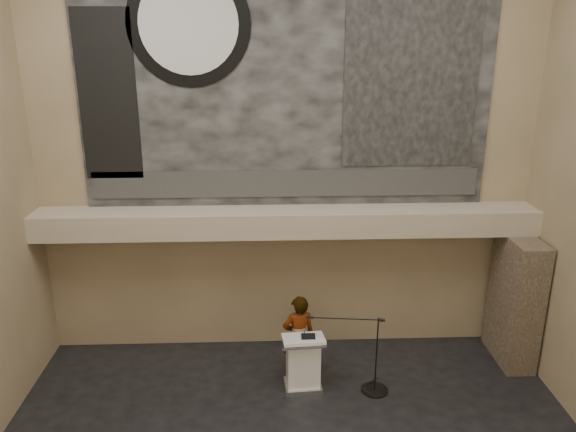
{
  "coord_description": "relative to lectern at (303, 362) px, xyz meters",
  "views": [
    {
      "loc": [
        -0.4,
        -7.0,
        6.58
      ],
      "look_at": [
        0.0,
        3.2,
        3.2
      ],
      "focal_mm": 35.0,
      "sensor_mm": 36.0,
      "label": 1
    }
  ],
  "objects": [
    {
      "name": "wall_back",
      "position": [
        -0.25,
        1.72,
        3.7
      ],
      "size": [
        10.0,
        0.02,
        8.5
      ],
      "primitive_type": "cube",
      "color": "#7F7051",
      "rests_on": "floor"
    },
    {
      "name": "wall_front",
      "position": [
        -0.25,
        -6.28,
        3.7
      ],
      "size": [
        10.0,
        0.02,
        8.5
      ],
      "primitive_type": "cube",
      "color": "#7F7051",
      "rests_on": "floor"
    },
    {
      "name": "soffit",
      "position": [
        -0.25,
        1.32,
        2.4
      ],
      "size": [
        10.0,
        0.8,
        0.5
      ],
      "primitive_type": "cube",
      "color": "tan",
      "rests_on": "wall_back"
    },
    {
      "name": "sprinkler_left",
      "position": [
        -1.85,
        1.27,
        2.12
      ],
      "size": [
        0.04,
        0.04,
        0.06
      ],
      "primitive_type": "cylinder",
      "color": "#B2893D",
      "rests_on": "soffit"
    },
    {
      "name": "sprinkler_right",
      "position": [
        1.65,
        1.27,
        2.12
      ],
      "size": [
        0.04,
        0.04,
        0.06
      ],
      "primitive_type": "cylinder",
      "color": "#B2893D",
      "rests_on": "soffit"
    },
    {
      "name": "banner",
      "position": [
        -0.25,
        1.69,
        5.15
      ],
      "size": [
        8.0,
        0.05,
        5.0
      ],
      "primitive_type": "cube",
      "color": "black",
      "rests_on": "wall_back"
    },
    {
      "name": "banner_text_strip",
      "position": [
        -0.25,
        1.65,
        3.1
      ],
      "size": [
        7.76,
        0.02,
        0.55
      ],
      "primitive_type": "cube",
      "color": "#2C2C2C",
      "rests_on": "banner"
    },
    {
      "name": "banner_clock_rim",
      "position": [
        -2.05,
        1.65,
        6.15
      ],
      "size": [
        2.3,
        0.02,
        2.3
      ],
      "primitive_type": "cylinder",
      "rotation": [
        1.57,
        0.0,
        0.0
      ],
      "color": "black",
      "rests_on": "banner"
    },
    {
      "name": "banner_clock_face",
      "position": [
        -2.05,
        1.63,
        6.15
      ],
      "size": [
        1.84,
        0.02,
        1.84
      ],
      "primitive_type": "cylinder",
      "rotation": [
        1.57,
        0.0,
        0.0
      ],
      "color": "silver",
      "rests_on": "banner"
    },
    {
      "name": "banner_building_print",
      "position": [
        2.15,
        1.65,
        5.25
      ],
      "size": [
        2.6,
        0.02,
        3.6
      ],
      "primitive_type": "cube",
      "color": "black",
      "rests_on": "banner"
    },
    {
      "name": "banner_brick_print",
      "position": [
        -3.65,
        1.65,
        4.85
      ],
      "size": [
        1.1,
        0.02,
        3.2
      ],
      "primitive_type": "cube",
      "color": "black",
      "rests_on": "banner"
    },
    {
      "name": "stone_pier",
      "position": [
        4.4,
        0.87,
        0.8
      ],
      "size": [
        0.6,
        1.4,
        2.7
      ],
      "primitive_type": "cube",
      "color": "#443629",
      "rests_on": "floor"
    },
    {
      "name": "lectern",
      "position": [
        0.0,
        0.0,
        0.0
      ],
      "size": [
        0.83,
        0.62,
        1.14
      ],
      "rotation": [
        0.0,
        0.0,
        0.08
      ],
      "color": "silver",
      "rests_on": "floor"
    },
    {
      "name": "binder",
      "position": [
        0.09,
        -0.02,
        0.56
      ],
      "size": [
        0.27,
        0.22,
        0.04
      ],
      "primitive_type": "cube",
      "rotation": [
        0.0,
        0.0,
        -0.03
      ],
      "color": "black",
      "rests_on": "lectern"
    },
    {
      "name": "papers",
      "position": [
        -0.14,
        -0.02,
        0.55
      ],
      "size": [
        0.26,
        0.33,
        0.0
      ],
      "primitive_type": "cube",
      "rotation": [
        0.0,
        0.0,
        -0.13
      ],
      "color": "silver",
      "rests_on": "lectern"
    },
    {
      "name": "speaker_person",
      "position": [
        -0.07,
        0.36,
        0.33
      ],
      "size": [
        0.71,
        0.54,
        1.77
      ],
      "primitive_type": "imported",
      "rotation": [
        0.0,
        0.0,
        3.33
      ],
      "color": "white",
      "rests_on": "floor"
    },
    {
      "name": "mic_stand",
      "position": [
        1.32,
        -0.16,
        -0.31
      ],
      "size": [
        1.58,
        0.52,
        1.56
      ],
      "rotation": [
        0.0,
        0.0,
        -0.11
      ],
      "color": "black",
      "rests_on": "floor"
    }
  ]
}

